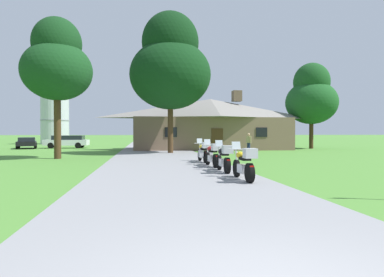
# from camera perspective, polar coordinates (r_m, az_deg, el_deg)

# --- Properties ---
(ground_plane) EXTENTS (500.00, 500.00, 0.00)m
(ground_plane) POSITION_cam_1_polar(r_m,az_deg,el_deg) (22.98, -5.44, -3.22)
(ground_plane) COLOR #4C8433
(asphalt_driveway) EXTENTS (6.40, 80.00, 0.06)m
(asphalt_driveway) POSITION_cam_1_polar(r_m,az_deg,el_deg) (20.98, -5.17, -3.54)
(asphalt_driveway) COLOR gray
(asphalt_driveway) RESTS_ON ground
(motorcycle_yellow_nearest_to_camera) EXTENTS (0.66, 2.08, 1.30)m
(motorcycle_yellow_nearest_to_camera) POSITION_cam_1_polar(r_m,az_deg,el_deg) (11.45, 8.96, -4.35)
(motorcycle_yellow_nearest_to_camera) COLOR black
(motorcycle_yellow_nearest_to_camera) RESTS_ON asphalt_driveway
(motorcycle_black_second_in_row) EXTENTS (0.66, 2.08, 1.30)m
(motorcycle_black_second_in_row) POSITION_cam_1_polar(r_m,az_deg,el_deg) (13.80, 5.51, -3.44)
(motorcycle_black_second_in_row) COLOR black
(motorcycle_black_second_in_row) RESTS_ON asphalt_driveway
(motorcycle_red_third_in_row) EXTENTS (0.66, 2.08, 1.30)m
(motorcycle_red_third_in_row) POSITION_cam_1_polar(r_m,az_deg,el_deg) (15.98, 3.54, -2.83)
(motorcycle_red_third_in_row) COLOR black
(motorcycle_red_third_in_row) RESTS_ON asphalt_driveway
(motorcycle_yellow_farthest_in_row) EXTENTS (0.78, 2.08, 1.30)m
(motorcycle_yellow_farthest_in_row) POSITION_cam_1_polar(r_m,az_deg,el_deg) (18.27, 2.04, -2.39)
(motorcycle_yellow_farthest_in_row) COLOR black
(motorcycle_yellow_farthest_in_row) RESTS_ON asphalt_driveway
(stone_lodge) EXTENTS (16.33, 6.60, 6.04)m
(stone_lodge) POSITION_cam_1_polar(r_m,az_deg,el_deg) (33.96, 3.21, 2.60)
(stone_lodge) COLOR brown
(stone_lodge) RESTS_ON ground
(bystander_tan_shirt_near_lodge) EXTENTS (0.36, 0.50, 1.67)m
(bystander_tan_shirt_near_lodge) POSITION_cam_1_polar(r_m,az_deg,el_deg) (27.66, 9.73, -0.59)
(bystander_tan_shirt_near_lodge) COLOR navy
(bystander_tan_shirt_near_lodge) RESTS_ON ground
(tree_right_of_lodge) EXTENTS (5.45, 5.45, 9.17)m
(tree_right_of_lodge) POSITION_cam_1_polar(r_m,az_deg,el_deg) (37.94, 19.88, 6.82)
(tree_right_of_lodge) COLOR #422D19
(tree_right_of_lodge) RESTS_ON ground
(tree_by_lodge_front) EXTENTS (6.55, 6.55, 11.44)m
(tree_by_lodge_front) POSITION_cam_1_polar(r_m,az_deg,el_deg) (27.44, -3.75, 12.46)
(tree_by_lodge_front) COLOR #422D19
(tree_by_lodge_front) RESTS_ON ground
(tree_left_near) EXTENTS (4.46, 4.46, 9.14)m
(tree_left_near) POSITION_cam_1_polar(r_m,az_deg,el_deg) (23.60, -22.22, 11.92)
(tree_left_near) COLOR #422D19
(tree_left_near) RESTS_ON ground
(metal_silo_distant) EXTENTS (4.19, 4.19, 8.17)m
(metal_silo_distant) POSITION_cam_1_polar(r_m,az_deg,el_deg) (54.45, -22.54, 3.43)
(metal_silo_distant) COLOR #B2B7BC
(metal_silo_distant) RESTS_ON ground
(parked_white_suv_far_left) EXTENTS (4.67, 2.04, 1.40)m
(parked_white_suv_far_left) POSITION_cam_1_polar(r_m,az_deg,el_deg) (39.04, -20.69, -0.42)
(parked_white_suv_far_left) COLOR silver
(parked_white_suv_far_left) RESTS_ON ground
(parked_black_sedan_far_left) EXTENTS (2.90, 4.54, 1.20)m
(parked_black_sedan_far_left) POSITION_cam_1_polar(r_m,az_deg,el_deg) (39.77, -26.56, -0.63)
(parked_black_sedan_far_left) COLOR black
(parked_black_sedan_far_left) RESTS_ON ground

